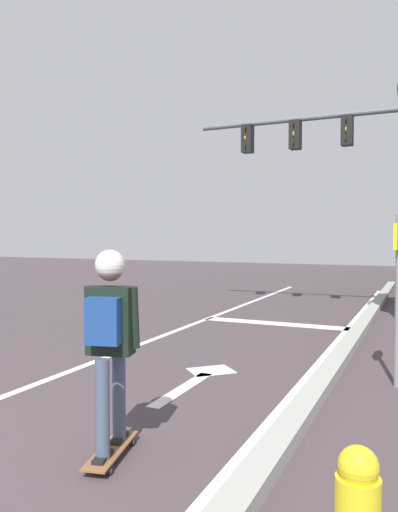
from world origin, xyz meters
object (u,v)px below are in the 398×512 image
(skateboard, at_px, (111,450))
(traffic_signal_mast, at_px, (335,157))
(street_sign_post, at_px, (398,274))
(skater, at_px, (110,325))

(skateboard, distance_m, traffic_signal_mast, 8.65)
(traffic_signal_mast, distance_m, street_sign_post, 5.66)
(skateboard, bearing_deg, traffic_signal_mast, 87.01)
(skater, relative_size, street_sign_post, 0.79)
(skater, distance_m, street_sign_post, 3.56)
(traffic_signal_mast, xyz_separation_m, street_sign_post, (1.56, -4.99, -2.16))
(street_sign_post, bearing_deg, traffic_signal_mast, 107.31)
(skateboard, relative_size, skater, 0.50)
(skateboard, xyz_separation_m, traffic_signal_mast, (0.41, 7.94, 3.43))
(skater, xyz_separation_m, street_sign_post, (1.97, 2.96, 0.25))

